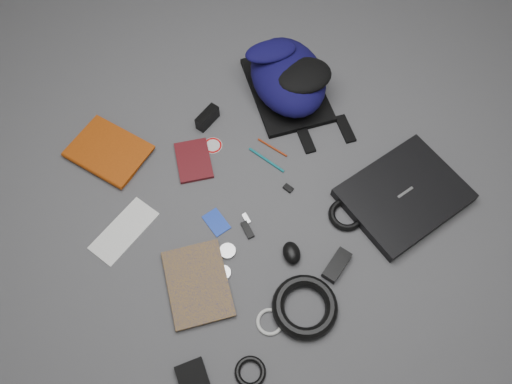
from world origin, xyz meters
TOP-DOWN VIEW (x-y plane):
  - ground at (0.00, 0.00)m, footprint 4.00×4.00m
  - backpack at (0.36, 0.31)m, footprint 0.40×0.49m
  - laptop at (0.41, -0.30)m, footprint 0.40×0.31m
  - textbook_red at (-0.44, 0.40)m, footprint 0.30×0.33m
  - comic_book at (-0.43, -0.13)m, footprint 0.27×0.31m
  - envelope at (-0.44, 0.14)m, footprint 0.26×0.18m
  - dvd_case at (-0.11, 0.24)m, footprint 0.17×0.20m
  - compact_camera at (0.02, 0.36)m, footprint 0.11×0.07m
  - sticker_disc at (-0.02, 0.26)m, footprint 0.07×0.07m
  - pen_teal at (0.11, 0.09)m, footprint 0.06×0.15m
  - pen_red at (0.16, 0.13)m, footprint 0.05×0.12m
  - id_badge at (-0.17, -0.01)m, footprint 0.06×0.09m
  - usb_black at (-0.10, -0.10)m, footprint 0.03×0.07m
  - usb_silver at (-0.08, -0.06)m, footprint 0.02×0.04m
  - key_fob at (0.11, -0.04)m, footprint 0.03×0.04m
  - mouse at (-0.03, -0.25)m, footprint 0.08×0.09m
  - headphone_left at (-0.20, -0.12)m, footprint 0.07×0.07m
  - headphone_right at (-0.25, -0.18)m, footprint 0.07×0.07m
  - cable_coil at (0.21, -0.24)m, footprint 0.13×0.13m
  - power_brick at (0.07, -0.36)m, footprint 0.12×0.08m
  - power_cord_coil at (-0.10, -0.41)m, footprint 0.25×0.25m
  - pouch at (-0.49, -0.39)m, footprint 0.10×0.10m
  - earbud_coil at (-0.35, -0.48)m, footprint 0.11×0.11m
  - white_cable_coil at (-0.21, -0.39)m, footprint 0.10×0.10m

SIDE VIEW (x-z plane):
  - ground at x=0.00m, z-range 0.00..0.00m
  - sticker_disc at x=-0.02m, z-range 0.00..0.00m
  - envelope at x=-0.44m, z-range 0.00..0.00m
  - id_badge at x=-0.17m, z-range 0.00..0.00m
  - pen_red at x=0.16m, z-range 0.00..0.01m
  - usb_silver at x=-0.08m, z-range 0.00..0.01m
  - pen_teal at x=0.11m, z-range 0.00..0.01m
  - key_fob at x=0.11m, z-range 0.00..0.01m
  - white_cable_coil at x=-0.21m, z-range 0.00..0.01m
  - usb_black at x=-0.10m, z-range 0.00..0.01m
  - headphone_right at x=-0.25m, z-range 0.00..0.01m
  - headphone_left at x=-0.20m, z-range 0.00..0.01m
  - dvd_case at x=-0.11m, z-range 0.00..0.01m
  - earbud_coil at x=-0.35m, z-range 0.00..0.02m
  - comic_book at x=-0.43m, z-range 0.00..0.02m
  - pouch at x=-0.49m, z-range 0.00..0.02m
  - cable_coil at x=0.21m, z-range 0.00..0.02m
  - power_brick at x=0.07m, z-range 0.00..0.03m
  - textbook_red at x=-0.44m, z-range 0.00..0.03m
  - laptop at x=0.41m, z-range 0.00..0.04m
  - power_cord_coil at x=-0.10m, z-range 0.00..0.04m
  - mouse at x=-0.03m, z-range 0.00..0.04m
  - compact_camera at x=0.02m, z-range 0.00..0.06m
  - backpack at x=0.36m, z-range 0.00..0.18m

